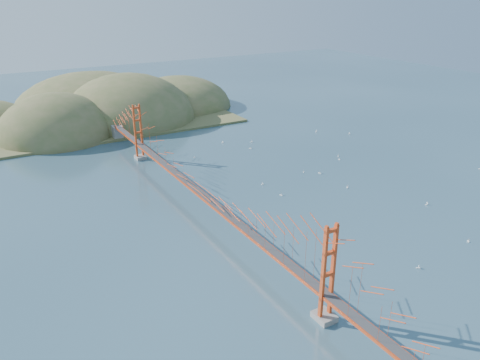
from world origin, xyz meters
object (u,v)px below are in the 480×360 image
bridge (201,173)px  sailboat_1 (320,173)px  sailboat_0 (281,195)px  sailboat_2 (427,204)px

bridge → sailboat_1: (27.41, 4.02, -6.85)m
sailboat_1 → sailboat_0: bearing=-159.2°
sailboat_1 → sailboat_2: sailboat_1 is taller
sailboat_1 → bridge: bearing=-171.7°
bridge → sailboat_1: bridge is taller
bridge → sailboat_2: bridge is taller
bridge → sailboat_0: 16.41m
sailboat_0 → sailboat_2: (18.87, -15.40, -0.00)m
sailboat_1 → sailboat_0: (-12.52, -4.77, -0.01)m
sailboat_1 → sailboat_0: sailboat_1 is taller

